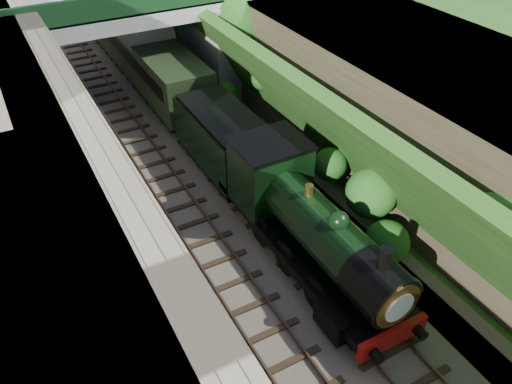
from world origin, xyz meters
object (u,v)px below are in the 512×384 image
locomotive (309,226)px  tender (224,143)px  road_bridge (147,33)px  tree (244,23)px

locomotive → tender: bearing=90.0°
road_bridge → tree: size_ratio=2.42×
tree → tender: (-4.71, -6.84, -3.03)m
road_bridge → tree: 5.71m
road_bridge → locomotive: (0.26, -16.97, -2.18)m
tree → locomotive: (-4.71, -14.20, -2.75)m
locomotive → road_bridge: bearing=90.9°
road_bridge → tree: bearing=-29.1°
tree → locomotive: size_ratio=0.65×
road_bridge → tender: 9.92m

